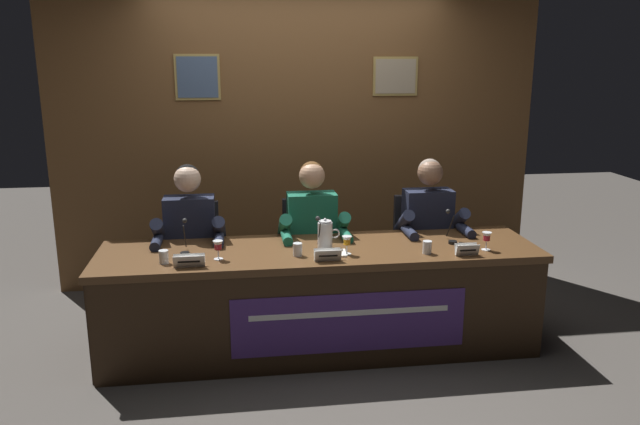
{
  "coord_description": "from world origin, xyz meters",
  "views": [
    {
      "loc": [
        -0.55,
        -3.98,
        1.99
      ],
      "look_at": [
        0.0,
        0.0,
        0.97
      ],
      "focal_mm": 34.89,
      "sensor_mm": 36.0,
      "label": 1
    }
  ],
  "objects_px": {
    "nameplate_center": "(328,255)",
    "water_pitcher_central": "(325,234)",
    "juice_glass_center": "(347,242)",
    "water_cup_left": "(164,258)",
    "water_cup_center": "(298,250)",
    "microphone_center": "(319,240)",
    "chair_left": "(193,265)",
    "juice_glass_left": "(218,246)",
    "panelist_center": "(313,233)",
    "panelist_left": "(190,238)",
    "microphone_left": "(185,242)",
    "document_stack_center": "(330,253)",
    "juice_glass_right": "(487,238)",
    "nameplate_right": "(467,250)",
    "chair_center": "(310,260)",
    "panelist_right": "(430,229)",
    "nameplate_left": "(189,261)",
    "conference_table": "(323,286)",
    "microphone_right": "(451,232)",
    "water_cup_right": "(427,248)",
    "chair_right": "(421,255)"
  },
  "relations": [
    {
      "from": "nameplate_center",
      "to": "water_pitcher_central",
      "type": "distance_m",
      "value": 0.28
    },
    {
      "from": "juice_glass_center",
      "to": "water_cup_left",
      "type": "bearing_deg",
      "value": -178.82
    },
    {
      "from": "water_cup_center",
      "to": "microphone_center",
      "type": "bearing_deg",
      "value": 29.31
    },
    {
      "from": "chair_left",
      "to": "water_cup_center",
      "type": "bearing_deg",
      "value": -44.26
    },
    {
      "from": "juice_glass_left",
      "to": "panelist_center",
      "type": "height_order",
      "value": "panelist_center"
    },
    {
      "from": "panelist_left",
      "to": "nameplate_center",
      "type": "bearing_deg",
      "value": -35.3
    },
    {
      "from": "microphone_left",
      "to": "document_stack_center",
      "type": "xyz_separation_m",
      "value": [
        0.94,
        -0.15,
        -0.07
      ]
    },
    {
      "from": "water_pitcher_central",
      "to": "juice_glass_right",
      "type": "bearing_deg",
      "value": -10.26
    },
    {
      "from": "microphone_center",
      "to": "nameplate_right",
      "type": "distance_m",
      "value": 0.97
    },
    {
      "from": "panelist_left",
      "to": "chair_center",
      "type": "bearing_deg",
      "value": 12.67
    },
    {
      "from": "water_cup_left",
      "to": "panelist_right",
      "type": "distance_m",
      "value": 1.98
    },
    {
      "from": "nameplate_left",
      "to": "water_pitcher_central",
      "type": "distance_m",
      "value": 0.93
    },
    {
      "from": "juice_glass_left",
      "to": "conference_table",
      "type": "bearing_deg",
      "value": 3.33
    },
    {
      "from": "microphone_left",
      "to": "microphone_center",
      "type": "xyz_separation_m",
      "value": [
        0.89,
        -0.07,
        0.0
      ]
    },
    {
      "from": "chair_left",
      "to": "nameplate_center",
      "type": "height_order",
      "value": "chair_left"
    },
    {
      "from": "conference_table",
      "to": "chair_left",
      "type": "xyz_separation_m",
      "value": [
        -0.89,
        0.67,
        -0.04
      ]
    },
    {
      "from": "microphone_center",
      "to": "document_stack_center",
      "type": "xyz_separation_m",
      "value": [
        0.06,
        -0.08,
        -0.07
      ]
    },
    {
      "from": "juice_glass_right",
      "to": "microphone_right",
      "type": "relative_size",
      "value": 0.57
    },
    {
      "from": "conference_table",
      "to": "water_cup_right",
      "type": "xyz_separation_m",
      "value": [
        0.68,
        -0.1,
        0.27
      ]
    },
    {
      "from": "panelist_left",
      "to": "document_stack_center",
      "type": "xyz_separation_m",
      "value": [
        0.94,
        -0.5,
        0.0
      ]
    },
    {
      "from": "microphone_left",
      "to": "juice_glass_right",
      "type": "bearing_deg",
      "value": -5.85
    },
    {
      "from": "juice_glass_center",
      "to": "water_cup_center",
      "type": "xyz_separation_m",
      "value": [
        -0.32,
        0.01,
        -0.05
      ]
    },
    {
      "from": "microphone_left",
      "to": "nameplate_right",
      "type": "distance_m",
      "value": 1.85
    },
    {
      "from": "juice_glass_left",
      "to": "microphone_center",
      "type": "relative_size",
      "value": 0.57
    },
    {
      "from": "water_cup_left",
      "to": "nameplate_center",
      "type": "height_order",
      "value": "water_cup_left"
    },
    {
      "from": "panelist_left",
      "to": "juice_glass_right",
      "type": "distance_m",
      "value": 2.07
    },
    {
      "from": "nameplate_left",
      "to": "document_stack_center",
      "type": "distance_m",
      "value": 0.91
    },
    {
      "from": "juice_glass_left",
      "to": "water_cup_center",
      "type": "relative_size",
      "value": 1.46
    },
    {
      "from": "water_cup_left",
      "to": "panelist_right",
      "type": "bearing_deg",
      "value": 15.95
    },
    {
      "from": "nameplate_right",
      "to": "water_pitcher_central",
      "type": "height_order",
      "value": "water_pitcher_central"
    },
    {
      "from": "nameplate_left",
      "to": "chair_right",
      "type": "relative_size",
      "value": 0.21
    },
    {
      "from": "nameplate_left",
      "to": "chair_center",
      "type": "height_order",
      "value": "chair_center"
    },
    {
      "from": "chair_left",
      "to": "chair_right",
      "type": "height_order",
      "value": "same"
    },
    {
      "from": "nameplate_center",
      "to": "microphone_right",
      "type": "distance_m",
      "value": 0.96
    },
    {
      "from": "conference_table",
      "to": "chair_left",
      "type": "distance_m",
      "value": 1.12
    },
    {
      "from": "water_cup_left",
      "to": "microphone_center",
      "type": "height_order",
      "value": "microphone_center"
    },
    {
      "from": "microphone_left",
      "to": "juice_glass_right",
      "type": "height_order",
      "value": "microphone_left"
    },
    {
      "from": "microphone_right",
      "to": "document_stack_center",
      "type": "distance_m",
      "value": 0.89
    },
    {
      "from": "panelist_left",
      "to": "juice_glass_center",
      "type": "xyz_separation_m",
      "value": [
        1.05,
        -0.52,
        0.08
      ]
    },
    {
      "from": "microphone_left",
      "to": "water_cup_center",
      "type": "distance_m",
      "value": 0.75
    },
    {
      "from": "microphone_center",
      "to": "document_stack_center",
      "type": "relative_size",
      "value": 0.96
    },
    {
      "from": "water_cup_right",
      "to": "panelist_center",
      "type": "bearing_deg",
      "value": 140.02
    },
    {
      "from": "chair_center",
      "to": "panelist_right",
      "type": "relative_size",
      "value": 0.74
    },
    {
      "from": "panelist_center",
      "to": "nameplate_center",
      "type": "xyz_separation_m",
      "value": [
        0.01,
        -0.64,
        0.04
      ]
    },
    {
      "from": "conference_table",
      "to": "microphone_left",
      "type": "height_order",
      "value": "microphone_left"
    },
    {
      "from": "water_cup_left",
      "to": "chair_right",
      "type": "relative_size",
      "value": 0.09
    },
    {
      "from": "microphone_left",
      "to": "document_stack_center",
      "type": "height_order",
      "value": "microphone_left"
    },
    {
      "from": "juice_glass_left",
      "to": "panelist_right",
      "type": "bearing_deg",
      "value": 18.0
    },
    {
      "from": "document_stack_center",
      "to": "panelist_center",
      "type": "bearing_deg",
      "value": 95.49
    },
    {
      "from": "nameplate_left",
      "to": "chair_left",
      "type": "bearing_deg",
      "value": 92.63
    }
  ]
}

